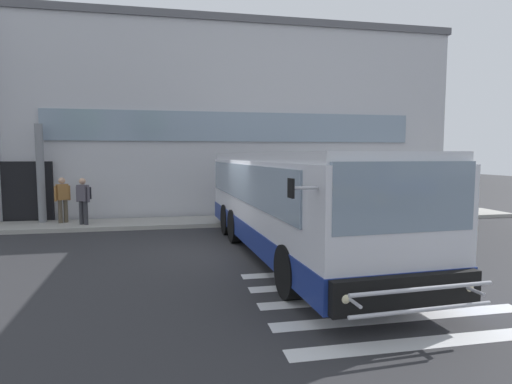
# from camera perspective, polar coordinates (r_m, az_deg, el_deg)

# --- Properties ---
(ground_plane) EXTENTS (80.00, 90.00, 0.02)m
(ground_plane) POSITION_cam_1_polar(r_m,az_deg,el_deg) (11.43, -2.92, -8.26)
(ground_plane) COLOR #2B2B2D
(ground_plane) RESTS_ON ground
(bay_paint_stripes) EXTENTS (4.40, 3.96, 0.01)m
(bay_paint_stripes) POSITION_cam_1_polar(r_m,az_deg,el_deg) (8.14, 16.18, -13.98)
(bay_paint_stripes) COLOR silver
(bay_paint_stripes) RESTS_ON ground
(terminal_building) EXTENTS (23.00, 13.80, 8.33)m
(terminal_building) POSITION_cam_1_polar(r_m,az_deg,el_deg) (22.69, -8.99, 8.92)
(terminal_building) COLOR #B7B7BC
(terminal_building) RESTS_ON ground
(boarding_curb) EXTENTS (25.20, 2.00, 0.15)m
(boarding_curb) POSITION_cam_1_polar(r_m,az_deg,el_deg) (16.09, -5.38, -4.04)
(boarding_curb) COLOR #9E9B93
(boarding_curb) RESTS_ON ground
(entry_support_column) EXTENTS (0.28, 0.28, 3.63)m
(entry_support_column) POSITION_cam_1_polar(r_m,az_deg,el_deg) (17.13, -27.73, 2.30)
(entry_support_column) COLOR slate
(entry_support_column) RESTS_ON boarding_curb
(bus_main_foreground) EXTENTS (3.15, 10.64, 2.70)m
(bus_main_foreground) POSITION_cam_1_polar(r_m,az_deg,el_deg) (10.90, 5.05, -1.76)
(bus_main_foreground) COLOR silver
(bus_main_foreground) RESTS_ON ground
(passenger_near_column) EXTENTS (0.48, 0.41, 1.68)m
(passenger_near_column) POSITION_cam_1_polar(r_m,az_deg,el_deg) (16.68, -25.27, -0.71)
(passenger_near_column) COLOR #4C4233
(passenger_near_column) RESTS_ON boarding_curb
(passenger_by_doorway) EXTENTS (0.52, 0.49, 1.68)m
(passenger_by_doorway) POSITION_cam_1_polar(r_m,az_deg,el_deg) (15.95, -22.81, -0.75)
(passenger_by_doorway) COLOR #2D2D33
(passenger_by_doorway) RESTS_ON boarding_curb
(safety_bollard_yellow) EXTENTS (0.18, 0.18, 0.90)m
(safety_bollard_yellow) POSITION_cam_1_polar(r_m,az_deg,el_deg) (15.64, 8.10, -2.95)
(safety_bollard_yellow) COLOR yellow
(safety_bollard_yellow) RESTS_ON ground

